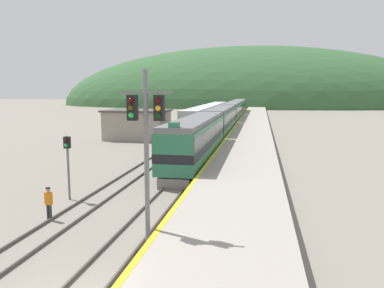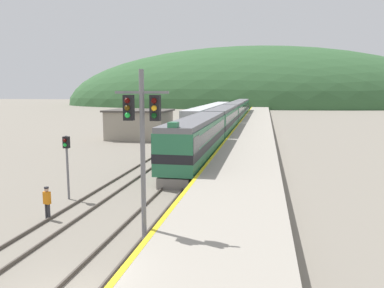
% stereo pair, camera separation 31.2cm
% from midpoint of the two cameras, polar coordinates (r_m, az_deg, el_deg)
% --- Properties ---
extents(track_main, '(1.52, 180.00, 0.16)m').
position_cam_midpoint_polar(track_main, '(80.42, 6.19, 3.42)').
color(track_main, '#4C443D').
rests_on(track_main, ground).
extents(track_siding, '(1.52, 180.00, 0.16)m').
position_cam_midpoint_polar(track_siding, '(80.83, 3.25, 3.48)').
color(track_siding, '#4C443D').
rests_on(track_siding, ground).
extents(platform, '(5.64, 140.00, 1.05)m').
position_cam_midpoint_polar(platform, '(60.27, 8.95, 2.20)').
color(platform, '#9E9689').
rests_on(platform, ground).
extents(distant_hills, '(170.13, 76.56, 51.02)m').
position_cam_midpoint_polar(distant_hills, '(168.17, 8.43, 5.82)').
color(distant_hills, '#335B33').
rests_on(distant_hills, ground).
extents(station_shed, '(8.51, 6.68, 4.06)m').
position_cam_midpoint_polar(station_shed, '(52.22, -8.44, 2.99)').
color(station_shed, gray).
rests_on(station_shed, ground).
extents(express_train_lead_car, '(2.91, 19.65, 4.59)m').
position_cam_midpoint_polar(express_train_lead_car, '(34.26, 0.47, 0.82)').
color(express_train_lead_car, black).
rests_on(express_train_lead_car, ground).
extents(carriage_second, '(2.90, 21.38, 4.23)m').
position_cam_midpoint_polar(carriage_second, '(55.58, 4.33, 3.62)').
color(carriage_second, black).
rests_on(carriage_second, ground).
extents(carriage_third, '(2.90, 21.38, 4.23)m').
position_cam_midpoint_polar(carriage_third, '(77.70, 6.08, 4.90)').
color(carriage_third, black).
rests_on(carriage_third, ground).
extents(carriage_fourth, '(2.90, 21.38, 4.23)m').
position_cam_midpoint_polar(carriage_fourth, '(99.88, 7.06, 5.60)').
color(carriage_fourth, black).
rests_on(carriage_fourth, ground).
extents(siding_train, '(2.90, 43.36, 3.87)m').
position_cam_midpoint_polar(siding_train, '(72.89, 2.49, 4.48)').
color(siding_train, black).
rests_on(siding_train, ground).
extents(signal_mast_main, '(2.20, 0.42, 7.53)m').
position_cam_midpoint_polar(signal_mast_main, '(15.06, -7.60, 1.36)').
color(signal_mast_main, slate).
rests_on(signal_mast_main, ground).
extents(signal_post_siding, '(0.36, 0.42, 3.97)m').
position_cam_midpoint_polar(signal_post_siding, '(24.02, -18.80, -1.49)').
color(signal_post_siding, slate).
rests_on(signal_post_siding, ground).
extents(track_worker, '(0.40, 0.30, 1.75)m').
position_cam_midpoint_polar(track_worker, '(21.01, -21.40, -8.16)').
color(track_worker, '#2D2D33').
rests_on(track_worker, ground).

